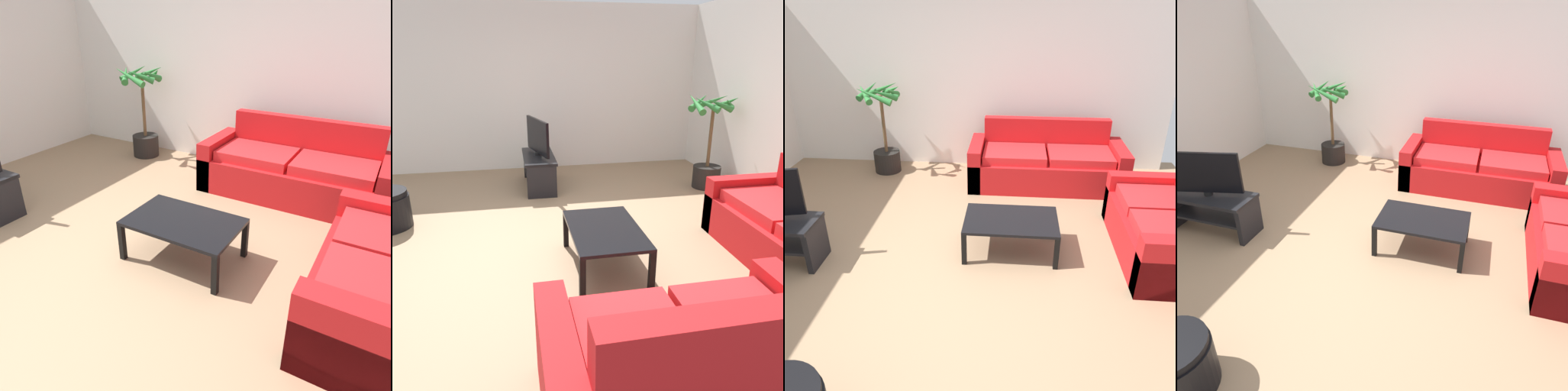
# 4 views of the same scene
# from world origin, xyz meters

# --- Properties ---
(ground_plane) EXTENTS (6.60, 6.60, 0.00)m
(ground_plane) POSITION_xyz_m (0.00, 0.00, 0.00)
(ground_plane) COLOR #937556
(wall_back) EXTENTS (6.00, 0.06, 2.70)m
(wall_back) POSITION_xyz_m (0.00, 3.00, 1.35)
(wall_back) COLOR silver
(wall_back) RESTS_ON ground
(couch_main) EXTENTS (2.20, 0.90, 0.90)m
(couch_main) POSITION_xyz_m (1.12, 2.28, 0.30)
(couch_main) COLOR red
(couch_main) RESTS_ON ground
(couch_loveseat) EXTENTS (0.90, 1.61, 0.90)m
(couch_loveseat) POSITION_xyz_m (2.28, 0.58, 0.30)
(couch_loveseat) COLOR red
(couch_loveseat) RESTS_ON ground
(coffee_table) EXTENTS (0.99, 0.64, 0.39)m
(coffee_table) POSITION_xyz_m (0.65, 0.49, 0.35)
(coffee_table) COLOR black
(coffee_table) RESTS_ON ground
(potted_palm) EXTENTS (0.69, 0.68, 1.40)m
(potted_palm) POSITION_xyz_m (-1.35, 2.54, 0.57)
(potted_palm) COLOR black
(potted_palm) RESTS_ON ground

